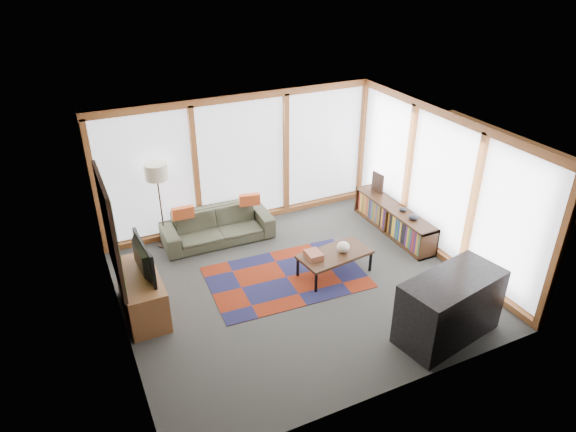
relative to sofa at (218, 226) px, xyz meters
name	(u,v)px	position (x,y,z in m)	size (l,w,h in m)	color
ground	(298,285)	(0.72, -1.95, -0.30)	(5.50, 5.50, 0.00)	#30302E
room_envelope	(311,182)	(1.22, -1.39, 1.24)	(5.52, 5.02, 2.62)	#423831
rug	(287,277)	(0.64, -1.66, -0.29)	(2.57, 1.65, 0.01)	maroon
sofa	(218,226)	(0.00, 0.00, 0.00)	(2.04, 0.80, 0.60)	#343626
pillow_left	(183,213)	(-0.61, 0.03, 0.41)	(0.39, 0.12, 0.22)	#BB4B21
pillow_right	(250,200)	(0.66, 0.01, 0.41)	(0.39, 0.12, 0.21)	#BB4B21
floor_lamp	(161,206)	(-0.95, 0.25, 0.52)	(0.41, 0.41, 1.63)	#32241B
coffee_table	(334,263)	(1.42, -1.90, -0.10)	(1.22, 0.61, 0.41)	black
book_stack	(314,255)	(1.04, -1.86, 0.16)	(0.24, 0.30, 0.10)	brown
vase	(343,247)	(1.57, -1.92, 0.20)	(0.22, 0.22, 0.19)	beige
bookshelf	(393,220)	(3.15, -1.15, -0.03)	(0.39, 2.16, 0.54)	black
bowl_a	(414,217)	(3.17, -1.70, 0.29)	(0.18, 0.18, 0.09)	black
bowl_b	(403,209)	(3.20, -1.35, 0.28)	(0.15, 0.15, 0.07)	black
shelf_picture	(378,183)	(3.23, -0.44, 0.44)	(0.04, 0.30, 0.40)	black
tv_console	(142,294)	(-1.70, -1.55, 0.03)	(0.55, 1.33, 0.66)	brown
television	(138,259)	(-1.68, -1.54, 0.64)	(0.95, 0.12, 0.55)	black
bar_counter	(450,307)	(2.11, -3.91, 0.19)	(1.53, 0.71, 0.97)	black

